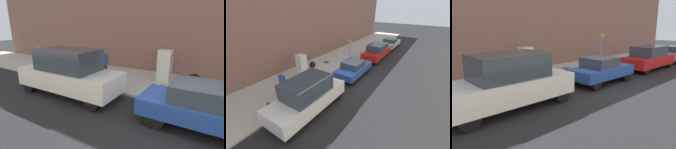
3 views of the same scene
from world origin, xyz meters
The scene contains 12 objects.
ground_plane centered at (0.00, 0.00, 0.00)m, with size 80.00×80.00×0.00m, color black.
sidewalk_slab centered at (-3.82, 0.00, 0.06)m, with size 4.67×44.00×0.12m, color #B2ADA0.
discarded_refrigerator centered at (-4.37, -1.90, 1.01)m, with size 0.69×0.71×1.77m.
manhole_cover centered at (-4.27, 1.50, 0.13)m, with size 0.70×0.70×0.02m, color #47443F.
street_sign_post centered at (-1.98, 2.48, 1.59)m, with size 0.36×0.07×2.62m.
fire_hydrant centered at (-1.97, -6.83, 0.51)m, with size 0.22×0.22×0.77m.
trash_bag centered at (-4.57, -0.33, 0.42)m, with size 0.59×0.59×0.59m, color black.
pedestrian_standing_near centered at (-3.00, -4.99, 1.06)m, with size 0.47×0.22×1.63m.
parked_van_white centered at (-0.36, -5.27, 1.07)m, with size 1.94×5.06×2.16m.
parked_hatchback_blue centered at (-0.36, 0.40, 0.76)m, with size 1.76×4.00×1.47m.
parked_suv_red centered at (-0.36, 6.08, 0.88)m, with size 1.85×4.89×1.72m.
parked_sedan_silver centered at (-0.36, 11.42, 0.72)m, with size 1.81×4.36×1.38m.
Camera 3 is at (6.95, -9.30, 3.17)m, focal length 35.00 mm.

